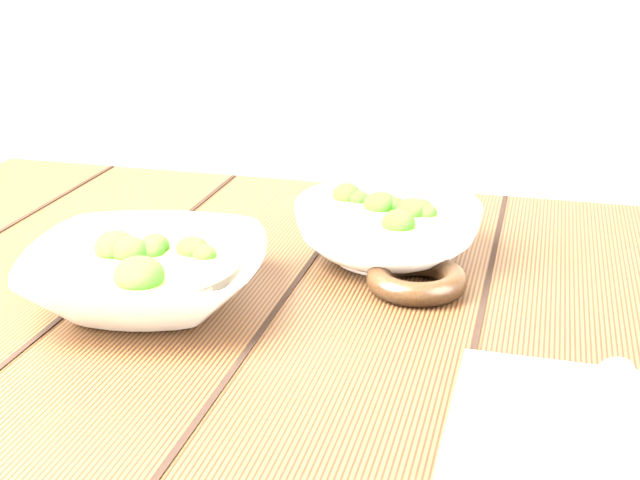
{
  "coord_description": "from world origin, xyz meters",
  "views": [
    {
      "loc": [
        0.23,
        -0.81,
        1.13
      ],
      "look_at": [
        0.01,
        0.04,
        0.8
      ],
      "focal_mm": 50.0,
      "sensor_mm": 36.0,
      "label": 1
    }
  ],
  "objects_px": {
    "soup_bowl_front": "(147,274)",
    "table": "(306,398)",
    "trivet": "(417,279)",
    "napkin": "(605,432)",
    "soup_bowl_back": "(387,228)"
  },
  "relations": [
    {
      "from": "soup_bowl_front",
      "to": "trivet",
      "type": "bearing_deg",
      "value": 20.58
    },
    {
      "from": "table",
      "to": "napkin",
      "type": "bearing_deg",
      "value": -34.01
    },
    {
      "from": "table",
      "to": "soup_bowl_front",
      "type": "relative_size",
      "value": 4.24
    },
    {
      "from": "table",
      "to": "trivet",
      "type": "xyz_separation_m",
      "value": [
        0.11,
        0.05,
        0.13
      ]
    },
    {
      "from": "table",
      "to": "napkin",
      "type": "distance_m",
      "value": 0.37
    },
    {
      "from": "napkin",
      "to": "soup_bowl_back",
      "type": "bearing_deg",
      "value": 125.74
    },
    {
      "from": "table",
      "to": "trivet",
      "type": "relative_size",
      "value": 11.3
    },
    {
      "from": "soup_bowl_front",
      "to": "trivet",
      "type": "distance_m",
      "value": 0.28
    },
    {
      "from": "soup_bowl_back",
      "to": "napkin",
      "type": "height_order",
      "value": "soup_bowl_back"
    },
    {
      "from": "soup_bowl_back",
      "to": "napkin",
      "type": "distance_m",
      "value": 0.4
    },
    {
      "from": "table",
      "to": "soup_bowl_back",
      "type": "distance_m",
      "value": 0.21
    },
    {
      "from": "soup_bowl_front",
      "to": "soup_bowl_back",
      "type": "distance_m",
      "value": 0.28
    },
    {
      "from": "soup_bowl_back",
      "to": "trivet",
      "type": "height_order",
      "value": "soup_bowl_back"
    },
    {
      "from": "soup_bowl_front",
      "to": "table",
      "type": "bearing_deg",
      "value": 19.16
    },
    {
      "from": "table",
      "to": "soup_bowl_front",
      "type": "xyz_separation_m",
      "value": [
        -0.15,
        -0.05,
        0.15
      ]
    }
  ]
}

